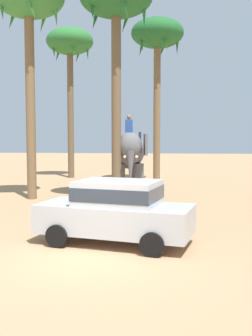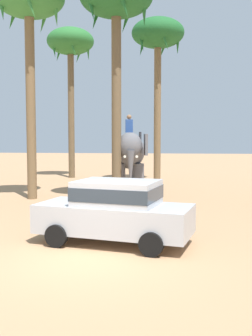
# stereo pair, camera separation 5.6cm
# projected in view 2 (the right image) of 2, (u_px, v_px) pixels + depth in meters

# --- Properties ---
(ground_plane) EXTENTS (120.00, 120.00, 0.00)m
(ground_plane) POSITION_uv_depth(u_px,v_px,m) (84.00, 260.00, 9.44)
(ground_plane) COLOR tan
(car_sedan_foreground) EXTENTS (4.38, 2.57, 1.70)m
(car_sedan_foreground) POSITION_uv_depth(u_px,v_px,m) (115.00, 209.00, 10.83)
(car_sedan_foreground) COLOR #B7BABF
(car_sedan_foreground) RESTS_ON ground
(elephant_with_mahout) EXTENTS (2.10, 3.99, 3.88)m
(elephant_with_mahout) POSITION_uv_depth(u_px,v_px,m) (128.00, 155.00, 19.64)
(elephant_with_mahout) COLOR slate
(elephant_with_mahout) RESTS_ON ground
(palm_tree_behind_elephant) EXTENTS (3.20, 3.20, 10.04)m
(palm_tree_behind_elephant) POSITION_uv_depth(u_px,v_px,m) (158.00, 39.00, 24.69)
(palm_tree_behind_elephant) COLOR brown
(palm_tree_behind_elephant) RESTS_ON ground
(palm_tree_near_hut) EXTENTS (3.20, 3.20, 10.25)m
(palm_tree_near_hut) POSITION_uv_depth(u_px,v_px,m) (71.00, 47.00, 27.72)
(palm_tree_near_hut) COLOR brown
(palm_tree_near_hut) RESTS_ON ground
(palm_tree_left_of_road) EXTENTS (3.20, 3.20, 9.95)m
(palm_tree_left_of_road) POSITION_uv_depth(u_px,v_px,m) (29.00, 6.00, 18.08)
(palm_tree_left_of_road) COLOR brown
(palm_tree_left_of_road) RESTS_ON ground
(palm_tree_far_back) EXTENTS (3.20, 3.20, 9.79)m
(palm_tree_far_back) POSITION_uv_depth(u_px,v_px,m) (116.00, 5.00, 17.49)
(palm_tree_far_back) COLOR brown
(palm_tree_far_back) RESTS_ON ground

